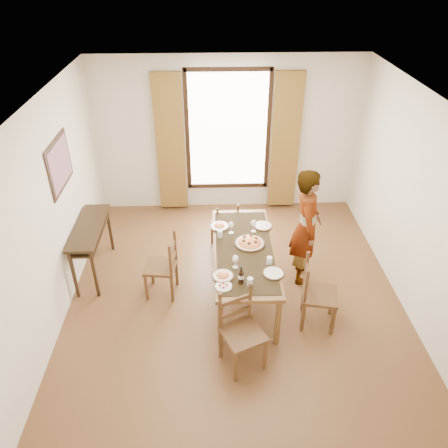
{
  "coord_description": "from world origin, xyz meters",
  "views": [
    {
      "loc": [
        -0.32,
        -4.56,
        4.12
      ],
      "look_at": [
        -0.14,
        0.27,
        1.0
      ],
      "focal_mm": 35.0,
      "sensor_mm": 36.0,
      "label": 1
    }
  ],
  "objects_px": {
    "dining_table": "(244,253)",
    "pasta_platter": "(250,241)",
    "console_table": "(90,233)",
    "man": "(306,227)"
  },
  "relations": [
    {
      "from": "console_table",
      "to": "man",
      "type": "relative_size",
      "value": 0.7
    },
    {
      "from": "pasta_platter",
      "to": "dining_table",
      "type": "bearing_deg",
      "value": -130.2
    },
    {
      "from": "console_table",
      "to": "pasta_platter",
      "type": "distance_m",
      "value": 2.27
    },
    {
      "from": "dining_table",
      "to": "pasta_platter",
      "type": "relative_size",
      "value": 4.96
    },
    {
      "from": "pasta_platter",
      "to": "man",
      "type": "bearing_deg",
      "value": 16.26
    },
    {
      "from": "dining_table",
      "to": "pasta_platter",
      "type": "height_order",
      "value": "pasta_platter"
    },
    {
      "from": "dining_table",
      "to": "man",
      "type": "bearing_deg",
      "value": 20.57
    },
    {
      "from": "console_table",
      "to": "dining_table",
      "type": "height_order",
      "value": "console_table"
    },
    {
      "from": "dining_table",
      "to": "man",
      "type": "height_order",
      "value": "man"
    },
    {
      "from": "console_table",
      "to": "pasta_platter",
      "type": "height_order",
      "value": "pasta_platter"
    }
  ]
}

